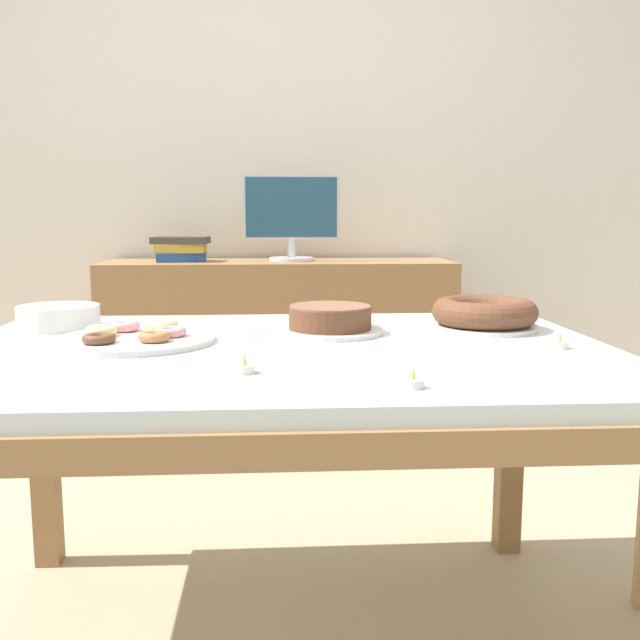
% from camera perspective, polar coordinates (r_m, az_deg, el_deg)
% --- Properties ---
extents(wall_back, '(8.00, 0.10, 2.60)m').
position_cam_1_polar(wall_back, '(3.48, -3.43, 12.74)').
color(wall_back, silver).
rests_on(wall_back, ground).
extents(dining_table, '(1.53, 1.08, 0.74)m').
position_cam_1_polar(dining_table, '(1.63, -3.02, -5.05)').
color(dining_table, silver).
rests_on(dining_table, ground).
extents(sideboard, '(1.53, 0.44, 0.83)m').
position_cam_1_polar(sideboard, '(3.23, -3.28, -2.68)').
color(sideboard, olive).
rests_on(sideboard, ground).
extents(computer_monitor, '(0.42, 0.20, 0.38)m').
position_cam_1_polar(computer_monitor, '(3.16, -2.31, 8.17)').
color(computer_monitor, silver).
rests_on(computer_monitor, sideboard).
extents(book_stack, '(0.25, 0.19, 0.11)m').
position_cam_1_polar(book_stack, '(3.20, -11.05, 5.62)').
color(book_stack, '#23478C').
rests_on(book_stack, sideboard).
extents(cake_chocolate_round, '(0.27, 0.27, 0.07)m').
position_cam_1_polar(cake_chocolate_round, '(1.78, 0.82, -0.05)').
color(cake_chocolate_round, silver).
rests_on(cake_chocolate_round, dining_table).
extents(cake_golden_bundt, '(0.27, 0.27, 0.08)m').
position_cam_1_polar(cake_golden_bundt, '(1.89, 13.02, 0.47)').
color(cake_golden_bundt, silver).
rests_on(cake_golden_bundt, dining_table).
extents(pastry_platter, '(0.37, 0.37, 0.04)m').
position_cam_1_polar(pastry_platter, '(1.71, -14.57, -1.34)').
color(pastry_platter, silver).
rests_on(pastry_platter, dining_table).
extents(plate_stack, '(0.21, 0.21, 0.06)m').
position_cam_1_polar(plate_stack, '(1.99, -20.17, 0.24)').
color(plate_stack, silver).
rests_on(plate_stack, dining_table).
extents(tealight_centre, '(0.04, 0.04, 0.04)m').
position_cam_1_polar(tealight_centre, '(1.67, 18.62, -1.82)').
color(tealight_centre, silver).
rests_on(tealight_centre, dining_table).
extents(tealight_left_edge, '(0.04, 0.04, 0.04)m').
position_cam_1_polar(tealight_left_edge, '(1.34, -6.08, -3.84)').
color(tealight_left_edge, silver).
rests_on(tealight_left_edge, dining_table).
extents(tealight_right_edge, '(0.04, 0.04, 0.04)m').
position_cam_1_polar(tealight_right_edge, '(1.24, 7.44, -4.96)').
color(tealight_right_edge, silver).
rests_on(tealight_right_edge, dining_table).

